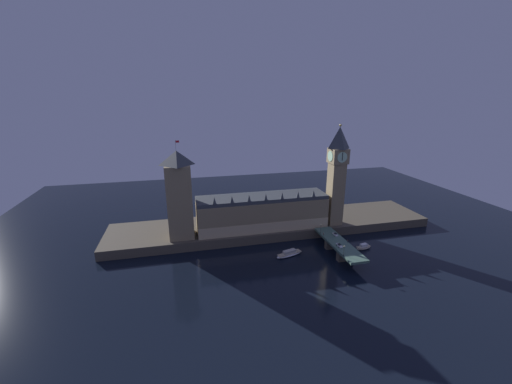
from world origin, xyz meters
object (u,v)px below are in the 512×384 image
pedestrian_mid_walk (347,241)px  street_lamp_far (321,228)px  clock_tower (337,173)px  pedestrian_far_rail (323,234)px  boat_downstream (363,247)px  boat_upstream (289,254)px  victoria_tower (179,195)px  car_southbound_trail (335,234)px  car_northbound_trail (339,245)px  street_lamp_near (344,249)px

pedestrian_mid_walk → street_lamp_far: (-10.05, 15.56, 3.10)m
clock_tower → pedestrian_far_rail: bearing=-129.7°
pedestrian_far_rail → boat_downstream: bearing=-21.7°
street_lamp_far → clock_tower: bearing=44.1°
street_lamp_far → boat_upstream: size_ratio=0.35×
clock_tower → boat_downstream: size_ratio=6.23×
pedestrian_mid_walk → street_lamp_far: size_ratio=0.25×
victoria_tower → street_lamp_far: 89.33m
car_southbound_trail → boat_upstream: (-31.55, -5.20, -6.70)m
victoria_tower → street_lamp_far: size_ratio=9.54×
car_northbound_trail → boat_downstream: car_northbound_trail is taller
pedestrian_mid_walk → street_lamp_near: (-10.05, -13.88, 2.91)m
boat_upstream → clock_tower: bearing=33.0°
street_lamp_near → street_lamp_far: street_lamp_far is taller
pedestrian_far_rail → pedestrian_mid_walk: bearing=-51.4°
street_lamp_near → boat_downstream: (23.18, 16.89, -9.85)m
car_northbound_trail → boat_downstream: (20.37, 6.85, -6.85)m
clock_tower → street_lamp_near: 57.47m
victoria_tower → car_northbound_trail: bearing=-23.8°
car_northbound_trail → boat_upstream: size_ratio=0.27×
boat_downstream → victoria_tower: bearing=163.6°
victoria_tower → boat_upstream: 74.40m
car_northbound_trail → street_lamp_near: street_lamp_near is taller
clock_tower → car_southbound_trail: size_ratio=15.75×
victoria_tower → pedestrian_far_rail: victoria_tower is taller
car_southbound_trail → pedestrian_mid_walk: size_ratio=2.71×
pedestrian_far_rail → car_southbound_trail: bearing=-11.6°
boat_downstream → car_southbound_trail: bearing=154.0°
car_southbound_trail → pedestrian_far_rail: bearing=168.4°
street_lamp_near → boat_upstream: 32.22m
car_northbound_trail → car_southbound_trail: (4.82, 14.41, -0.06)m
boat_upstream → car_northbound_trail: bearing=-19.0°
victoria_tower → car_northbound_trail: size_ratio=12.50×
boat_upstream → victoria_tower: bearing=154.2°
pedestrian_mid_walk → pedestrian_far_rail: bearing=128.6°
victoria_tower → pedestrian_far_rail: (84.90, -22.62, -24.77)m
victoria_tower → boat_downstream: size_ratio=5.55×
street_lamp_far → street_lamp_near: bearing=-90.0°
clock_tower → victoria_tower: 101.76m
pedestrian_mid_walk → street_lamp_far: bearing=122.8°
victoria_tower → boat_downstream: 116.67m
pedestrian_far_rail → street_lamp_near: size_ratio=0.29×
street_lamp_far → boat_downstream: street_lamp_far is taller
car_southbound_trail → pedestrian_mid_walk: (2.41, -10.58, 0.15)m
car_northbound_trail → pedestrian_far_rail: size_ratio=2.74×
victoria_tower → street_lamp_near: (84.50, -48.57, -21.96)m
pedestrian_far_rail → clock_tower: bearing=50.3°
victoria_tower → car_northbound_trail: (87.31, -38.53, -24.96)m
boat_upstream → car_southbound_trail: bearing=9.4°
car_northbound_trail → street_lamp_far: bearing=98.2°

